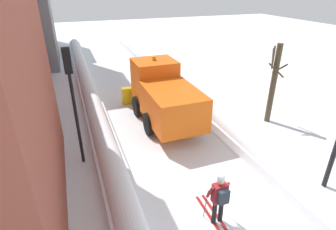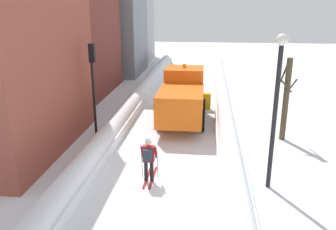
{
  "view_description": "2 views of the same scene",
  "coord_description": "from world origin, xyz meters",
  "px_view_note": "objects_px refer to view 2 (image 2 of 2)",
  "views": [
    {
      "loc": [
        -3.79,
        -5.36,
        6.6
      ],
      "look_at": [
        -0.17,
        4.36,
        1.52
      ],
      "focal_mm": 29.05,
      "sensor_mm": 36.0,
      "label": 1
    },
    {
      "loc": [
        1.79,
        -11.93,
        6.45
      ],
      "look_at": [
        -0.08,
        4.35,
        1.2
      ],
      "focal_mm": 37.26,
      "sensor_mm": 36.0,
      "label": 2
    }
  ],
  "objects_px": {
    "skier": "(149,157)",
    "street_lamp": "(277,95)",
    "plow_truck": "(182,97)",
    "traffic_light_pole": "(93,72)",
    "bare_tree_near": "(286,98)"
  },
  "relations": [
    {
      "from": "skier",
      "to": "plow_truck",
      "type": "bearing_deg",
      "value": 83.94
    },
    {
      "from": "skier",
      "to": "street_lamp",
      "type": "relative_size",
      "value": 0.33
    },
    {
      "from": "skier",
      "to": "bare_tree_near",
      "type": "relative_size",
      "value": 0.45
    },
    {
      "from": "street_lamp",
      "to": "bare_tree_near",
      "type": "distance_m",
      "value": 5.33
    },
    {
      "from": "street_lamp",
      "to": "bare_tree_near",
      "type": "bearing_deg",
      "value": 73.8
    },
    {
      "from": "traffic_light_pole",
      "to": "street_lamp",
      "type": "relative_size",
      "value": 0.83
    },
    {
      "from": "skier",
      "to": "street_lamp",
      "type": "height_order",
      "value": "street_lamp"
    },
    {
      "from": "skier",
      "to": "street_lamp",
      "type": "xyz_separation_m",
      "value": [
        4.43,
        0.08,
        2.48
      ]
    },
    {
      "from": "plow_truck",
      "to": "traffic_light_pole",
      "type": "xyz_separation_m",
      "value": [
        -4.29,
        -2.21,
        1.74
      ]
    },
    {
      "from": "plow_truck",
      "to": "traffic_light_pole",
      "type": "distance_m",
      "value": 5.13
    },
    {
      "from": "skier",
      "to": "traffic_light_pole",
      "type": "xyz_separation_m",
      "value": [
        -3.55,
        4.76,
        2.22
      ]
    },
    {
      "from": "street_lamp",
      "to": "bare_tree_near",
      "type": "xyz_separation_m",
      "value": [
        1.44,
        4.95,
        -1.37
      ]
    },
    {
      "from": "street_lamp",
      "to": "bare_tree_near",
      "type": "height_order",
      "value": "street_lamp"
    },
    {
      "from": "plow_truck",
      "to": "skier",
      "type": "bearing_deg",
      "value": -96.06
    },
    {
      "from": "plow_truck",
      "to": "street_lamp",
      "type": "relative_size",
      "value": 1.08
    }
  ]
}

